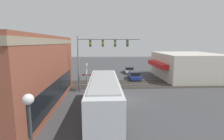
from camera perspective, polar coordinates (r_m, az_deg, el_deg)
The scene contains 11 objects.
ground_plane at distance 20.36m, azimuth 5.37°, elevation -9.66°, with size 120.00×120.00×0.00m, color #424244.
brick_building at distance 20.12m, azimuth -32.06°, elevation -0.76°, with size 17.06×10.40×7.14m.
shop_building at distance 34.76m, azimuth 23.08°, elevation 1.32°, with size 12.24×11.00×4.55m.
city_bus at distance 15.61m, azimuth -2.64°, elevation -8.35°, with size 10.97×2.59×3.36m.
traffic_signal_gantry at distance 23.16m, azimuth -4.58°, elevation 6.63°, with size 0.42×8.22×7.33m.
crossing_signal at distance 23.10m, azimuth -8.20°, elevation -1.58°, with size 1.41×1.18×3.81m.
streetlamp at distance 8.24m, azimuth -24.90°, elevation -19.28°, with size 0.44×0.44×4.53m.
rail_track_near at distance 26.06m, azimuth 3.50°, elevation -5.39°, with size 2.60×60.00×0.15m.
rail_track_far at distance 29.16m, azimuth 2.81°, elevation -3.83°, with size 2.60×60.00×0.15m.
parked_car_blue at distance 31.22m, azimuth 7.23°, elevation -1.80°, with size 4.75×1.82×1.46m.
parked_car_white at distance 37.63m, azimuth 5.50°, elevation 0.02°, with size 4.38×1.82×1.37m.
Camera 1 is at (-19.09, 2.82, 6.51)m, focal length 28.00 mm.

